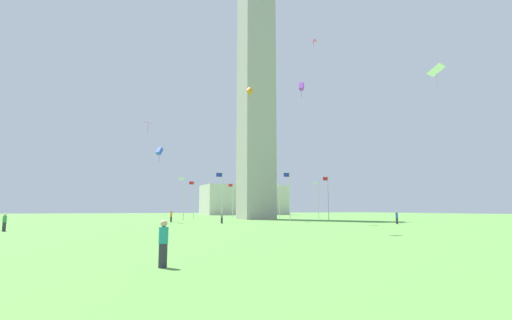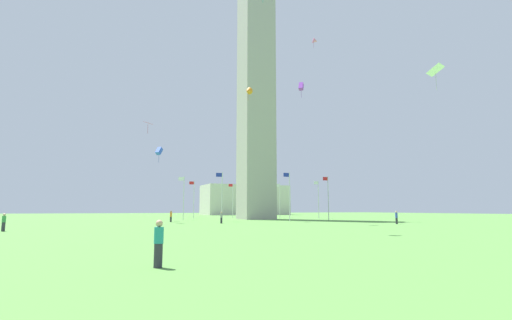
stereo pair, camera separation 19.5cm
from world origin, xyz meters
name	(u,v)px [view 1 (the left image)]	position (x,y,z in m)	size (l,w,h in m)	color
ground_plane	(256,219)	(0.00, 0.00, 0.00)	(260.00, 260.00, 0.00)	#548C3D
obelisk_monument	(256,81)	(0.00, 0.00, 28.36)	(6.24, 6.24, 56.73)	#A8A399
flagpole_n	(183,196)	(14.49, 0.00, 4.39)	(1.12, 0.14, 8.01)	silver
flagpole_ne	(222,194)	(10.26, 10.20, 4.39)	(1.12, 0.14, 8.01)	silver
flagpole_e	(289,194)	(0.06, 14.43, 4.39)	(1.12, 0.14, 8.01)	silver
flagpole_se	(328,196)	(-10.14, 10.20, 4.39)	(1.12, 0.14, 8.01)	silver
flagpole_s	(318,198)	(-14.37, 0.00, 4.39)	(1.12, 0.14, 8.01)	silver
flagpole_sw	(279,199)	(-10.14, -10.20, 4.39)	(1.12, 0.14, 8.01)	silver
flagpole_w	(232,199)	(0.06, -14.43, 4.39)	(1.12, 0.14, 8.01)	silver
flagpole_nw	(193,198)	(10.26, -10.20, 4.39)	(1.12, 0.14, 8.01)	silver
person_blue_shirt	(397,217)	(-8.33, 29.29, 0.86)	(0.32, 0.32, 1.73)	#2D2D38
person_orange_shirt	(171,216)	(18.32, 9.96, 0.88)	(0.32, 0.32, 1.77)	#2D2D38
person_gray_shirt	(222,218)	(12.80, 18.52, 0.81)	(0.32, 0.32, 1.63)	#2D2D38
person_green_shirt	(4,222)	(36.26, 29.09, 0.79)	(0.32, 0.32, 1.61)	#2D2D38
person_teal_shirt	(163,244)	(26.34, 55.51, 0.79)	(0.32, 0.32, 1.59)	#2D2D38
kite_orange_delta	(248,91)	(4.93, 8.23, 23.13)	(1.92, 1.90, 2.54)	orange
kite_white_diamond	(436,71)	(-3.44, 41.24, 16.40)	(1.96, 1.85, 2.62)	white
kite_blue_box	(159,151)	(20.75, 12.25, 10.62)	(1.27, 1.31, 2.41)	blue
kite_red_diamond	(148,123)	(21.51, 2.33, 16.98)	(1.86, 1.87, 2.12)	red
kite_pink_delta	(314,41)	(-7.28, 11.02, 33.52)	(1.57, 1.53, 1.96)	pink
kite_purple_box	(302,86)	(2.45, 23.20, 19.58)	(1.10, 1.12, 2.28)	purple
distant_building	(244,200)	(-19.41, -58.14, 5.24)	(29.82, 14.43, 10.49)	beige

